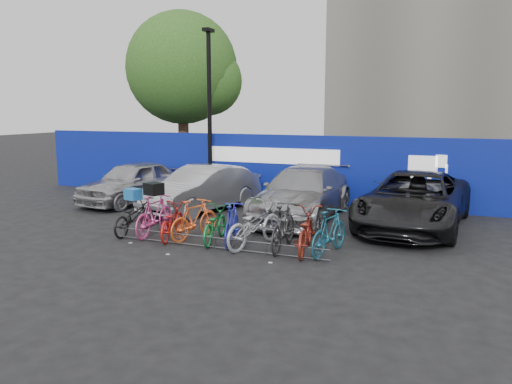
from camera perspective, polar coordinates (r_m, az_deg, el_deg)
The scene contains 21 objects.
ground at distance 12.51m, azimuth -3.48°, elevation -5.84°, with size 100.00×100.00×0.00m, color black.
hoarding at distance 17.79m, azimuth 4.89°, elevation 2.65°, with size 22.00×0.18×2.40m.
tree at distance 24.20m, azimuth -7.91°, elevation 13.55°, with size 5.40×5.20×7.80m.
lamppost at distance 18.33m, azimuth -5.34°, elevation 9.32°, with size 0.25×0.50×6.11m.
bike_rack at distance 11.95m, azimuth -4.74°, elevation -5.78°, with size 5.60×0.03×0.30m.
car_0 at distance 18.28m, azimuth -13.91°, elevation 1.12°, with size 1.75×4.35×1.48m, color #AAA9AE.
car_1 at distance 16.35m, azimuth -6.15°, elevation 0.40°, with size 1.57×4.49×1.48m, color #A2A3A7.
car_2 at distance 15.27m, azimuth 5.33°, elevation -0.14°, with size 2.14×5.27×1.53m, color #99999D.
car_3 at distance 14.65m, azimuth 17.66°, elevation -0.90°, with size 2.58×5.60×1.56m, color black.
bike_0 at distance 13.71m, azimuth -13.77°, elevation -2.75°, with size 0.62×1.76×0.93m, color black.
bike_1 at distance 13.37m, azimuth -11.51°, elevation -2.61°, with size 0.51×1.81×1.09m, color #E04794.
bike_2 at distance 13.00m, azimuth -9.60°, elevation -3.31°, with size 0.60×1.73×0.91m, color red.
bike_3 at distance 12.83m, azimuth -7.03°, elevation -3.12°, with size 0.49×1.73×1.04m, color orange.
bike_4 at distance 12.52m, azimuth -4.76°, elevation -3.72°, with size 0.60×1.71×0.90m, color #157832.
bike_5 at distance 12.28m, azimuth -2.78°, elevation -3.67°, with size 0.48×1.70×1.02m, color #222AB1.
bike_6 at distance 12.05m, azimuth -0.19°, elevation -3.76°, with size 0.72×2.06×1.08m, color #ACAFB5.
bike_7 at distance 11.79m, azimuth 3.15°, elevation -3.98°, with size 0.53×1.86×1.12m, color #28272A.
bike_8 at distance 11.63m, azimuth 5.62°, elevation -4.43°, with size 0.68×1.96×1.03m, color maroon.
bike_9 at distance 11.53m, azimuth 8.41°, elevation -4.53°, with size 0.50×1.76×1.06m, color #1B5870.
cargo_crate at distance 13.60m, azimuth -13.87°, elevation -0.24°, with size 0.41×0.31×0.29m, color #1C65B3.
cargo_topcase at distance 13.25m, azimuth -11.61°, elevation 0.36°, with size 0.42×0.38×0.31m, color black.
Camera 1 is at (5.24, -10.87, 3.29)m, focal length 35.00 mm.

